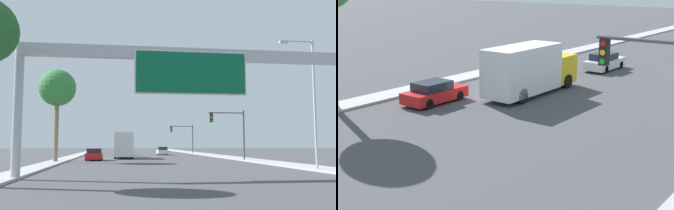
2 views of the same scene
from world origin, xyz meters
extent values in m
cube|color=#ACACAC|center=(-10.75, 60.00, 0.07)|extent=(2.00, 120.00, 0.15)
cube|color=red|center=(-7.00, 41.48, 0.53)|extent=(1.88, 4.33, 0.70)
cube|color=#1E232D|center=(-7.00, 41.27, 1.15)|extent=(1.65, 2.25, 0.54)
cylinder|color=black|center=(-7.83, 42.83, 0.32)|extent=(0.22, 0.64, 0.64)
cylinder|color=black|center=(-6.17, 42.83, 0.32)|extent=(0.22, 0.64, 0.64)
cylinder|color=black|center=(-7.83, 40.14, 0.32)|extent=(0.22, 0.64, 0.64)
cylinder|color=black|center=(-6.17, 40.14, 0.32)|extent=(0.22, 0.64, 0.64)
cube|color=silver|center=(-3.50, 58.49, 0.55)|extent=(1.86, 4.67, 0.75)
cube|color=#1E232D|center=(-3.50, 58.26, 1.21)|extent=(1.63, 2.43, 0.57)
cylinder|color=black|center=(-4.32, 59.94, 0.32)|extent=(0.22, 0.64, 0.64)
cylinder|color=black|center=(-2.68, 59.94, 0.32)|extent=(0.22, 0.64, 0.64)
cylinder|color=black|center=(-4.32, 57.05, 0.32)|extent=(0.22, 0.64, 0.64)
cylinder|color=black|center=(-2.68, 57.05, 0.32)|extent=(0.22, 0.64, 0.64)
cube|color=yellow|center=(-3.50, 50.46, 1.32)|extent=(2.21, 2.37, 2.03)
cube|color=silver|center=(-3.50, 46.24, 1.86)|extent=(2.40, 6.08, 3.13)
cylinder|color=black|center=(-4.56, 50.34, 0.50)|extent=(0.28, 1.00, 1.00)
cylinder|color=black|center=(-2.44, 50.34, 0.50)|extent=(0.28, 1.00, 1.00)
cylinder|color=black|center=(-4.56, 44.72, 0.50)|extent=(0.28, 1.00, 1.00)
cylinder|color=black|center=(-2.44, 44.72, 0.50)|extent=(0.28, 1.00, 1.00)
cylinder|color=#4C4C4F|center=(8.16, 38.00, 5.55)|extent=(4.18, 0.14, 0.14)
cube|color=black|center=(6.41, 38.00, 4.97)|extent=(0.35, 0.28, 1.05)
cylinder|color=red|center=(6.41, 37.84, 5.32)|extent=(0.22, 0.04, 0.22)
cylinder|color=yellow|center=(6.41, 37.84, 4.97)|extent=(0.22, 0.04, 0.22)
cylinder|color=green|center=(6.41, 37.84, 4.62)|extent=(0.22, 0.04, 0.22)
camera|label=1|loc=(-4.34, -4.00, 2.02)|focal=40.00mm
camera|label=2|loc=(14.56, 21.28, 7.77)|focal=50.00mm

